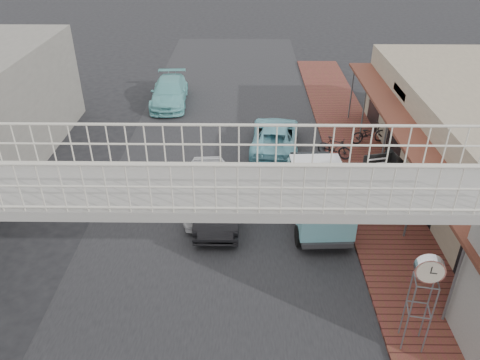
{
  "coord_description": "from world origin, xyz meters",
  "views": [
    {
      "loc": [
        1.03,
        -12.83,
        10.72
      ],
      "look_at": [
        0.84,
        2.1,
        1.8
      ],
      "focal_mm": 35.0,
      "sensor_mm": 36.0,
      "label": 1
    }
  ],
  "objects_px": {
    "dark_sedan": "(219,198)",
    "angkot_curb": "(275,136)",
    "angkot_van": "(319,192)",
    "street_clock": "(428,273)",
    "motorcycle_far": "(335,147)",
    "angkot_far": "(169,92)",
    "white_hatchback": "(207,189)",
    "motorcycle_near": "(369,133)",
    "arrow_sign": "(394,163)"
  },
  "relations": [
    {
      "from": "angkot_far",
      "to": "dark_sedan",
      "type": "bearing_deg",
      "value": -75.97
    },
    {
      "from": "white_hatchback",
      "to": "arrow_sign",
      "type": "height_order",
      "value": "arrow_sign"
    },
    {
      "from": "white_hatchback",
      "to": "motorcycle_near",
      "type": "distance_m",
      "value": 9.65
    },
    {
      "from": "arrow_sign",
      "to": "motorcycle_near",
      "type": "bearing_deg",
      "value": 69.54
    },
    {
      "from": "angkot_curb",
      "to": "motorcycle_far",
      "type": "distance_m",
      "value": 3.01
    },
    {
      "from": "dark_sedan",
      "to": "motorcycle_far",
      "type": "height_order",
      "value": "dark_sedan"
    },
    {
      "from": "angkot_far",
      "to": "motorcycle_far",
      "type": "xyz_separation_m",
      "value": [
        8.93,
        -7.08,
        -0.13
      ]
    },
    {
      "from": "white_hatchback",
      "to": "angkot_far",
      "type": "xyz_separation_m",
      "value": [
        -3.13,
        11.17,
        -0.03
      ]
    },
    {
      "from": "angkot_van",
      "to": "angkot_curb",
      "type": "bearing_deg",
      "value": 98.98
    },
    {
      "from": "angkot_curb",
      "to": "arrow_sign",
      "type": "bearing_deg",
      "value": 129.49
    },
    {
      "from": "motorcycle_far",
      "to": "arrow_sign",
      "type": "bearing_deg",
      "value": -137.33
    },
    {
      "from": "white_hatchback",
      "to": "street_clock",
      "type": "distance_m",
      "value": 9.5
    },
    {
      "from": "motorcycle_far",
      "to": "arrow_sign",
      "type": "relative_size",
      "value": 0.59
    },
    {
      "from": "angkot_curb",
      "to": "motorcycle_near",
      "type": "height_order",
      "value": "angkot_curb"
    },
    {
      "from": "angkot_far",
      "to": "street_clock",
      "type": "distance_m",
      "value": 20.47
    },
    {
      "from": "dark_sedan",
      "to": "angkot_far",
      "type": "xyz_separation_m",
      "value": [
        -3.63,
        11.83,
        -0.04
      ]
    },
    {
      "from": "motorcycle_far",
      "to": "arrow_sign",
      "type": "xyz_separation_m",
      "value": [
        1.23,
        -4.84,
        1.82
      ]
    },
    {
      "from": "motorcycle_near",
      "to": "motorcycle_far",
      "type": "xyz_separation_m",
      "value": [
        -2.0,
        -1.59,
        -0.0
      ]
    },
    {
      "from": "white_hatchback",
      "to": "angkot_far",
      "type": "distance_m",
      "value": 11.6
    },
    {
      "from": "arrow_sign",
      "to": "white_hatchback",
      "type": "bearing_deg",
      "value": 160.2
    },
    {
      "from": "angkot_curb",
      "to": "angkot_far",
      "type": "distance_m",
      "value": 8.56
    },
    {
      "from": "white_hatchback",
      "to": "dark_sedan",
      "type": "bearing_deg",
      "value": -56.48
    },
    {
      "from": "dark_sedan",
      "to": "angkot_curb",
      "type": "relative_size",
      "value": 0.96
    },
    {
      "from": "street_clock",
      "to": "angkot_far",
      "type": "bearing_deg",
      "value": 127.2
    },
    {
      "from": "white_hatchback",
      "to": "angkot_curb",
      "type": "xyz_separation_m",
      "value": [
        3.0,
        5.19,
        -0.09
      ]
    },
    {
      "from": "motorcycle_near",
      "to": "street_clock",
      "type": "relative_size",
      "value": 0.63
    },
    {
      "from": "angkot_van",
      "to": "street_clock",
      "type": "distance_m",
      "value": 6.32
    },
    {
      "from": "angkot_far",
      "to": "motorcycle_near",
      "type": "bearing_deg",
      "value": -29.67
    },
    {
      "from": "white_hatchback",
      "to": "motorcycle_near",
      "type": "relative_size",
      "value": 2.31
    },
    {
      "from": "dark_sedan",
      "to": "angkot_van",
      "type": "xyz_separation_m",
      "value": [
        3.8,
        -0.41,
        0.59
      ]
    },
    {
      "from": "angkot_far",
      "to": "white_hatchback",
      "type": "bearing_deg",
      "value": -77.37
    },
    {
      "from": "angkot_van",
      "to": "motorcycle_far",
      "type": "height_order",
      "value": "angkot_van"
    },
    {
      "from": "white_hatchback",
      "to": "angkot_curb",
      "type": "distance_m",
      "value": 6.0
    },
    {
      "from": "white_hatchback",
      "to": "motorcycle_far",
      "type": "distance_m",
      "value": 7.1
    },
    {
      "from": "angkot_curb",
      "to": "dark_sedan",
      "type": "bearing_deg",
      "value": 72.24
    },
    {
      "from": "white_hatchback",
      "to": "motorcycle_far",
      "type": "height_order",
      "value": "white_hatchback"
    },
    {
      "from": "angkot_far",
      "to": "angkot_van",
      "type": "height_order",
      "value": "angkot_van"
    },
    {
      "from": "motorcycle_far",
      "to": "angkot_far",
      "type": "bearing_deg",
      "value": 79.95
    },
    {
      "from": "motorcycle_near",
      "to": "motorcycle_far",
      "type": "relative_size",
      "value": 1.14
    },
    {
      "from": "angkot_van",
      "to": "motorcycle_far",
      "type": "xyz_separation_m",
      "value": [
        1.5,
        5.16,
        -0.75
      ]
    },
    {
      "from": "motorcycle_far",
      "to": "angkot_van",
      "type": "bearing_deg",
      "value": -167.8
    },
    {
      "from": "angkot_curb",
      "to": "arrow_sign",
      "type": "xyz_separation_m",
      "value": [
        4.03,
        -5.95,
        1.75
      ]
    },
    {
      "from": "dark_sedan",
      "to": "street_clock",
      "type": "xyz_separation_m",
      "value": [
        5.67,
        -6.3,
        1.88
      ]
    },
    {
      "from": "angkot_van",
      "to": "arrow_sign",
      "type": "height_order",
      "value": "arrow_sign"
    },
    {
      "from": "street_clock",
      "to": "motorcycle_near",
      "type": "bearing_deg",
      "value": 92.7
    },
    {
      "from": "arrow_sign",
      "to": "dark_sedan",
      "type": "bearing_deg",
      "value": 165.56
    },
    {
      "from": "angkot_van",
      "to": "street_clock",
      "type": "bearing_deg",
      "value": -75.2
    },
    {
      "from": "angkot_curb",
      "to": "motorcycle_far",
      "type": "bearing_deg",
      "value": 163.81
    },
    {
      "from": "arrow_sign",
      "to": "angkot_far",
      "type": "bearing_deg",
      "value": 116.78
    },
    {
      "from": "motorcycle_far",
      "to": "street_clock",
      "type": "bearing_deg",
      "value": -149.71
    }
  ]
}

